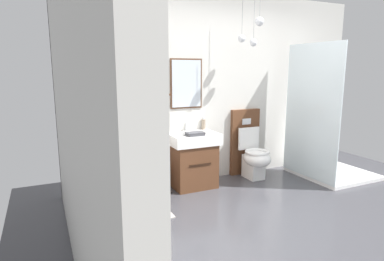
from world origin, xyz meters
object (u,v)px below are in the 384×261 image
vanity_sink_right (193,159)px  folded_hand_towel (195,134)px  soap_dispenser (203,124)px  shower_tray (325,152)px  vanity_sink_left (125,167)px  toilet (251,152)px  toothbrush_cup (101,134)px

vanity_sink_right → folded_hand_towel: size_ratio=3.40×
soap_dispenser → shower_tray: size_ratio=0.09×
shower_tray → vanity_sink_left: bearing=171.0°
soap_dispenser → shower_tray: (1.71, -0.64, -0.44)m
toilet → folded_hand_towel: 1.09m
soap_dispenser → vanity_sink_left: bearing=-171.1°
vanity_sink_right → shower_tray: (1.96, -0.46, -0.01)m
soap_dispenser → shower_tray: 1.88m
vanity_sink_left → toothbrush_cup: (-0.25, 0.18, 0.41)m
vanity_sink_left → soap_dispenser: soap_dispenser is taller
vanity_sink_left → vanity_sink_right: same height
shower_tray → toothbrush_cup: bearing=168.6°
vanity_sink_left → vanity_sink_right: bearing=0.0°
toothbrush_cup → folded_hand_towel: size_ratio=0.93×
toothbrush_cup → soap_dispenser: toothbrush_cup is taller
vanity_sink_right → soap_dispenser: size_ratio=4.12×
vanity_sink_left → toothbrush_cup: 0.51m
folded_hand_towel → toothbrush_cup: bearing=163.8°
soap_dispenser → folded_hand_towel: (-0.30, -0.34, -0.05)m
vanity_sink_right → toothbrush_cup: 1.26m
toothbrush_cup → shower_tray: 3.23m
shower_tray → toilet: bearing=154.7°
soap_dispenser → shower_tray: bearing=-20.7°
toilet → shower_tray: size_ratio=0.51×
toothbrush_cup → folded_hand_towel: toothbrush_cup is taller
toothbrush_cup → folded_hand_towel: bearing=-16.2°
shower_tray → folded_hand_towel: bearing=171.4°
vanity_sink_right → soap_dispenser: soap_dispenser is taller
folded_hand_towel → vanity_sink_right: bearing=75.5°
vanity_sink_right → shower_tray: shower_tray is taller
vanity_sink_left → folded_hand_towel: bearing=-9.9°
vanity_sink_right → soap_dispenser: bearing=36.0°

